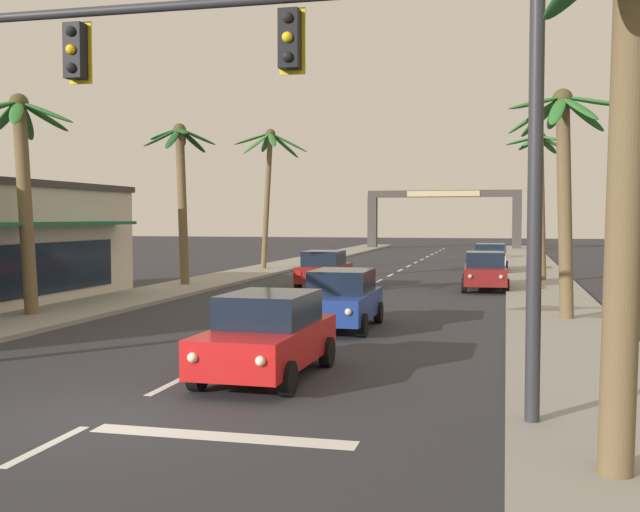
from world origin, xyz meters
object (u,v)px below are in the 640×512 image
(traffic_signal_mast, at_px, (303,83))
(sedan_parked_mid_kerb, at_px, (485,271))
(sedan_parked_nearest_kerb, at_px, (490,258))
(palm_left_third, at_px, (181,177))
(town_gateway_arch, at_px, (443,210))
(palm_right_nearest, at_px, (629,86))
(sedan_lead_at_stop_bar, at_px, (268,335))
(sedan_oncoming_far, at_px, (324,269))
(palm_right_second, at_px, (563,162))
(palm_right_third, at_px, (540,181))
(sedan_third_in_queue, at_px, (341,299))
(palm_left_second, at_px, (22,168))
(palm_left_farthest, at_px, (269,168))

(traffic_signal_mast, distance_m, sedan_parked_mid_kerb, 23.12)
(traffic_signal_mast, bearing_deg, sedan_parked_nearest_kerb, 86.12)
(traffic_signal_mast, xyz_separation_m, palm_left_third, (-11.27, 20.97, -0.25))
(sedan_parked_mid_kerb, bearing_deg, town_gateway_arch, 96.84)
(palm_right_nearest, relative_size, town_gateway_arch, 0.44)
(sedan_lead_at_stop_bar, xyz_separation_m, sedan_oncoming_far, (-3.39, 19.35, 0.00))
(palm_right_second, bearing_deg, sedan_lead_at_stop_bar, -122.43)
(sedan_parked_mid_kerb, relative_size, palm_right_nearest, 0.66)
(sedan_lead_at_stop_bar, xyz_separation_m, palm_right_third, (6.15, 24.50, 4.10))
(traffic_signal_mast, distance_m, town_gateway_arch, 66.86)
(sedan_oncoming_far, bearing_deg, sedan_parked_nearest_kerb, 57.83)
(sedan_lead_at_stop_bar, relative_size, palm_right_third, 0.61)
(sedan_third_in_queue, distance_m, sedan_oncoming_far, 12.84)
(sedan_lead_at_stop_bar, bearing_deg, palm_left_third, 118.30)
(palm_left_second, relative_size, palm_right_second, 1.00)
(palm_left_third, bearing_deg, sedan_oncoming_far, 9.78)
(palm_right_third, bearing_deg, palm_left_third, -158.62)
(palm_left_third, distance_m, palm_right_third, 17.15)
(sedan_parked_mid_kerb, xyz_separation_m, town_gateway_arch, (-5.30, 44.19, 3.06))
(palm_right_third, bearing_deg, palm_left_farthest, 161.58)
(palm_right_second, bearing_deg, sedan_parked_nearest_kerb, 96.80)
(sedan_parked_nearest_kerb, bearing_deg, sedan_parked_mid_kerb, -90.08)
(palm_right_nearest, relative_size, palm_right_third, 0.92)
(traffic_signal_mast, xyz_separation_m, palm_right_third, (4.70, 27.23, -0.33))
(town_gateway_arch, bearing_deg, palm_right_nearest, -83.77)
(sedan_parked_nearest_kerb, bearing_deg, sedan_oncoming_far, -122.17)
(sedan_parked_nearest_kerb, relative_size, palm_left_third, 0.60)
(sedan_third_in_queue, xyz_separation_m, palm_left_second, (-10.20, -0.08, 3.86))
(palm_right_second, bearing_deg, palm_left_third, 152.07)
(sedan_parked_mid_kerb, relative_size, palm_right_second, 0.64)
(sedan_parked_nearest_kerb, xyz_separation_m, sedan_parked_mid_kerb, (-0.01, -10.78, 0.00))
(traffic_signal_mast, bearing_deg, palm_right_third, 80.20)
(palm_right_third, distance_m, town_gateway_arch, 40.31)
(town_gateway_arch, bearing_deg, sedan_lead_at_stop_bar, -88.56)
(sedan_third_in_queue, bearing_deg, sedan_lead_at_stop_bar, -90.14)
(traffic_signal_mast, relative_size, sedan_third_in_queue, 2.57)
(traffic_signal_mast, height_order, sedan_parked_nearest_kerb, traffic_signal_mast)
(sedan_parked_nearest_kerb, height_order, palm_right_third, palm_right_third)
(palm_left_farthest, bearing_deg, palm_left_third, -93.14)
(sedan_lead_at_stop_bar, bearing_deg, sedan_third_in_queue, 89.86)
(palm_left_third, xyz_separation_m, town_gateway_arch, (8.21, 45.80, -1.12))
(sedan_parked_mid_kerb, height_order, palm_right_third, palm_right_third)
(sedan_third_in_queue, bearing_deg, palm_right_nearest, -63.67)
(traffic_signal_mast, relative_size, palm_right_nearest, 1.69)
(town_gateway_arch, bearing_deg, sedan_parked_nearest_kerb, -80.96)
(sedan_parked_mid_kerb, bearing_deg, traffic_signal_mast, -95.68)
(traffic_signal_mast, bearing_deg, town_gateway_arch, 92.62)
(palm_left_third, bearing_deg, palm_right_third, 21.38)
(sedan_parked_mid_kerb, height_order, palm_right_second, palm_right_second)
(palm_left_third, distance_m, palm_right_second, 18.13)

